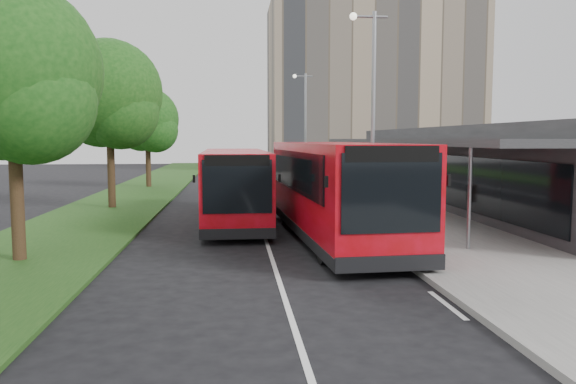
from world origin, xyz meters
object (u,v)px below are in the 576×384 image
(tree_near, at_px, (12,82))
(bus_main, at_px, (335,190))
(tree_mid, at_px, (109,100))
(car_far, at_px, (230,164))
(tree_far, at_px, (147,123))
(lamp_post_far, at_px, (304,121))
(car_near, at_px, (266,167))
(lamp_post_near, at_px, (371,104))
(bus_second, at_px, (235,186))
(bollard, at_px, (319,180))
(litter_bin, at_px, (362,194))

(tree_near, height_order, bus_main, tree_near)
(tree_mid, xyz_separation_m, car_far, (5.54, 36.25, -4.72))
(tree_far, relative_size, lamp_post_far, 0.87)
(car_near, bearing_deg, tree_far, -124.07)
(lamp_post_near, xyz_separation_m, bus_main, (-1.76, -2.24, -3.03))
(tree_mid, relative_size, lamp_post_near, 1.02)
(bus_second, xyz_separation_m, car_near, (3.22, 33.99, -0.89))
(lamp_post_far, distance_m, bollard, 5.13)
(lamp_post_far, bearing_deg, bollard, -77.38)
(lamp_post_near, bearing_deg, lamp_post_far, 90.00)
(bus_second, distance_m, car_near, 34.16)
(tree_near, bearing_deg, bus_second, 49.36)
(car_far, bearing_deg, tree_mid, -94.49)
(litter_bin, height_order, bollard, bollard)
(tree_mid, xyz_separation_m, lamp_post_near, (11.13, -7.05, -0.58))
(tree_far, relative_size, bus_second, 0.67)
(litter_bin, bearing_deg, bus_main, -108.44)
(bollard, bearing_deg, car_far, 103.38)
(lamp_post_far, xyz_separation_m, bus_main, (-1.76, -22.24, -3.03))
(bus_main, bearing_deg, tree_mid, 132.13)
(tree_mid, xyz_separation_m, car_near, (9.21, 28.97, -4.68))
(lamp_post_near, bearing_deg, bollard, 87.74)
(tree_mid, xyz_separation_m, litter_bin, (12.53, 0.20, -4.70))
(tree_far, height_order, car_near, tree_far)
(tree_near, relative_size, bus_main, 0.65)
(bus_second, bearing_deg, car_near, 83.81)
(lamp_post_far, height_order, car_near, lamp_post_far)
(bus_second, relative_size, bollard, 11.43)
(lamp_post_near, xyz_separation_m, bollard, (0.67, 17.00, -4.11))
(car_near, distance_m, car_far, 8.15)
(tree_mid, relative_size, car_near, 2.26)
(tree_near, xyz_separation_m, lamp_post_far, (11.13, 24.95, -0.24))
(bus_second, bearing_deg, lamp_post_near, -22.32)
(tree_near, height_order, tree_mid, tree_mid)
(bus_second, distance_m, bollard, 16.08)
(lamp_post_far, xyz_separation_m, car_far, (-5.59, 23.30, -4.14))
(tree_mid, height_order, lamp_post_near, tree_mid)
(bus_second, height_order, car_far, bus_second)
(car_near, height_order, car_far, car_near)
(bus_second, bearing_deg, lamp_post_far, 73.26)
(bus_main, bearing_deg, car_near, 87.15)
(tree_far, height_order, lamp_post_far, lamp_post_far)
(tree_far, height_order, bus_main, tree_far)
(tree_near, xyz_separation_m, bus_second, (5.99, 6.98, -3.45))
(lamp_post_far, height_order, bollard, lamp_post_far)
(lamp_post_far, relative_size, bollard, 8.75)
(bus_second, height_order, car_near, bus_second)
(tree_near, height_order, lamp_post_near, lamp_post_near)
(litter_bin, height_order, car_far, car_far)
(lamp_post_far, bearing_deg, tree_mid, -130.68)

